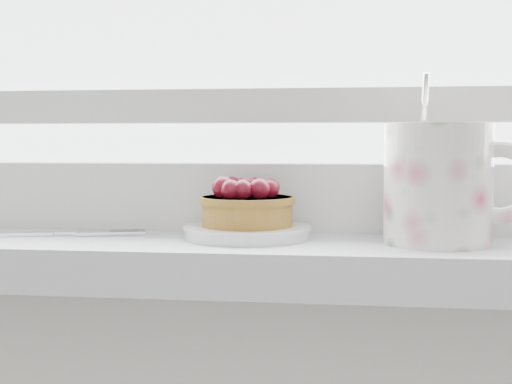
% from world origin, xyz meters
% --- Properties ---
extents(saucer, '(0.12, 0.12, 0.01)m').
position_xyz_m(saucer, '(-0.02, 1.90, 0.95)').
color(saucer, silver).
rests_on(saucer, windowsill).
extents(raspberry_tart, '(0.09, 0.09, 0.05)m').
position_xyz_m(raspberry_tart, '(-0.02, 1.90, 0.97)').
color(raspberry_tart, brown).
rests_on(raspberry_tart, saucer).
extents(floral_mug, '(0.14, 0.11, 0.16)m').
position_xyz_m(floral_mug, '(0.16, 1.88, 1.00)').
color(floral_mug, silver).
rests_on(floral_mug, windowsill).
extents(fork, '(0.21, 0.08, 0.00)m').
position_xyz_m(fork, '(-0.23, 1.89, 0.94)').
color(fork, silver).
rests_on(fork, windowsill).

